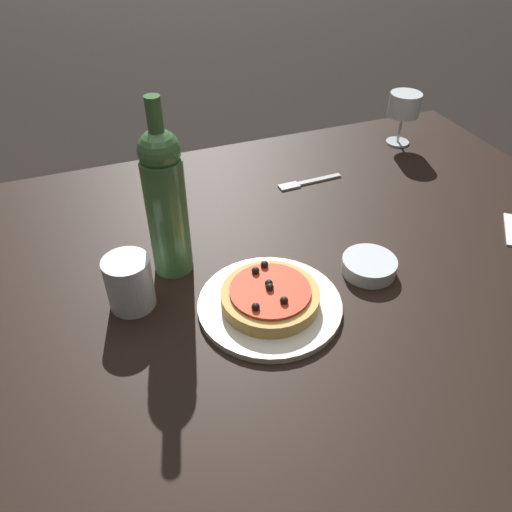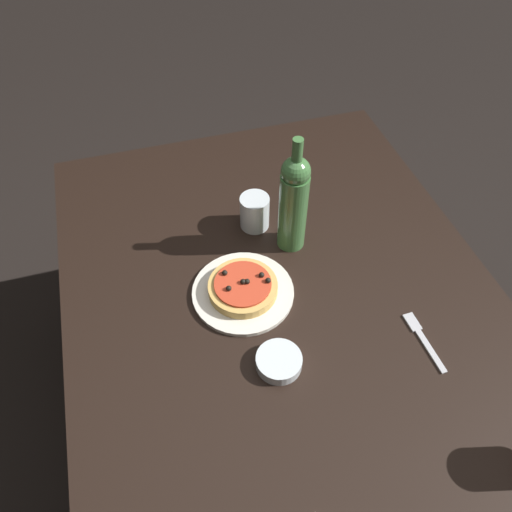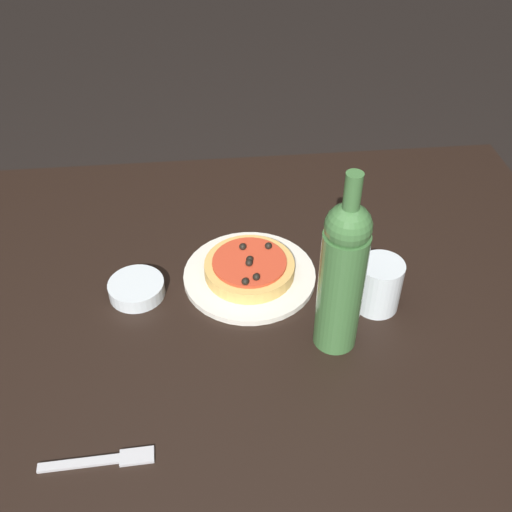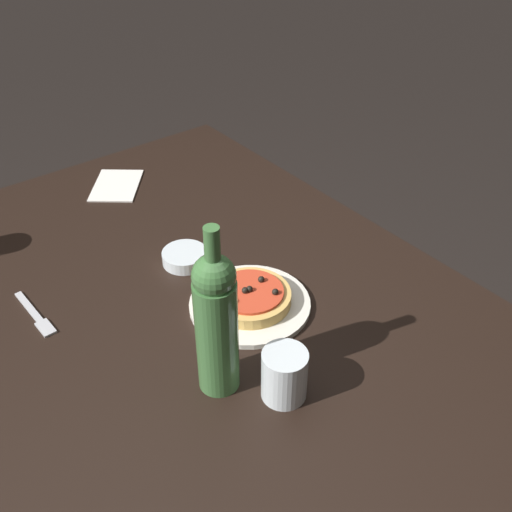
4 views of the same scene
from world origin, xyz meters
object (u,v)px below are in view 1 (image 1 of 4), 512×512
(pizza, at_px, (270,296))
(side_bowl, at_px, (369,266))
(wine_glass, at_px, (404,106))
(dinner_plate, at_px, (270,305))
(water_cup, at_px, (130,284))
(fork, at_px, (306,182))
(dining_table, at_px, (285,293))
(wine_bottle, at_px, (166,201))

(pizza, distance_m, side_bowl, 0.22)
(wine_glass, bearing_deg, dinner_plate, 39.59)
(water_cup, bearing_deg, fork, -149.72)
(dining_table, height_order, wine_bottle, wine_bottle)
(dining_table, height_order, fork, fork)
(pizza, xyz_separation_m, wine_glass, (-0.58, -0.48, 0.08))
(wine_glass, relative_size, water_cup, 1.43)
(pizza, height_order, water_cup, water_cup)
(dinner_plate, xyz_separation_m, wine_bottle, (0.13, -0.17, 0.15))
(dining_table, relative_size, wine_glass, 10.48)
(pizza, relative_size, wine_glass, 1.22)
(side_bowl, bearing_deg, water_cup, -9.05)
(pizza, relative_size, side_bowl, 1.66)
(dinner_plate, distance_m, pizza, 0.02)
(wine_glass, xyz_separation_m, wine_bottle, (0.71, 0.31, 0.05))
(side_bowl, xyz_separation_m, fork, (-0.03, -0.34, -0.01))
(wine_bottle, bearing_deg, fork, -152.40)
(pizza, bearing_deg, wine_glass, -140.42)
(fork, bearing_deg, pizza, 54.30)
(dinner_plate, bearing_deg, water_cup, -22.72)
(wine_bottle, bearing_deg, dinner_plate, 127.64)
(dining_table, distance_m, dinner_plate, 0.14)
(dining_table, relative_size, pizza, 8.56)
(dining_table, bearing_deg, wine_glass, -142.87)
(water_cup, relative_size, side_bowl, 0.95)
(dining_table, distance_m, wine_glass, 0.66)
(wine_glass, relative_size, wine_bottle, 0.41)
(pizza, distance_m, fork, 0.44)
(water_cup, bearing_deg, wine_glass, -154.43)
(dining_table, height_order, dinner_plate, dinner_plate)
(pizza, bearing_deg, water_cup, -22.69)
(wine_glass, distance_m, wine_bottle, 0.77)
(water_cup, distance_m, side_bowl, 0.45)
(wine_glass, bearing_deg, fork, 18.26)
(dining_table, bearing_deg, wine_bottle, -20.07)
(dining_table, distance_m, wine_bottle, 0.31)
(water_cup, xyz_separation_m, side_bowl, (-0.44, 0.07, -0.04))
(fork, bearing_deg, wine_bottle, 25.53)
(side_bowl, bearing_deg, wine_bottle, -23.00)
(pizza, xyz_separation_m, wine_bottle, (0.13, -0.17, 0.12))
(dinner_plate, distance_m, wine_bottle, 0.26)
(pizza, height_order, wine_bottle, wine_bottle)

